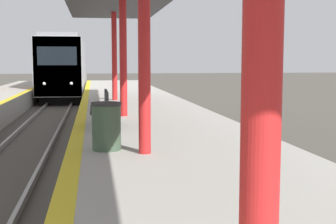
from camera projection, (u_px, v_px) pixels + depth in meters
The scene contains 3 objects.
train at pixel (67, 67), 36.48m from camera, with size 2.78×19.90×4.32m.
trash_bin at pixel (106, 126), 8.77m from camera, with size 0.57×0.57×0.90m.
bench at pixel (102, 108), 11.87m from camera, with size 0.44×1.68×0.92m.
Camera 1 is at (2.03, -1.01, 2.63)m, focal length 50.00 mm.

